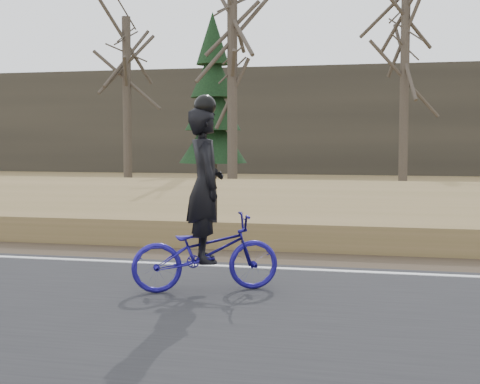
# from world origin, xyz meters

# --- Properties ---
(ground) EXTENTS (120.00, 120.00, 0.00)m
(ground) POSITION_xyz_m (0.00, 0.00, 0.00)
(ground) COLOR olive
(ground) RESTS_ON ground
(road) EXTENTS (120.00, 6.00, 0.06)m
(road) POSITION_xyz_m (0.00, -2.50, 0.03)
(road) COLOR black
(road) RESTS_ON ground
(edge_line) EXTENTS (120.00, 0.12, 0.01)m
(edge_line) POSITION_xyz_m (0.00, 0.20, 0.07)
(edge_line) COLOR silver
(edge_line) RESTS_ON road
(shoulder) EXTENTS (120.00, 1.60, 0.04)m
(shoulder) POSITION_xyz_m (0.00, 1.20, 0.02)
(shoulder) COLOR #473A2B
(shoulder) RESTS_ON ground
(embankment) EXTENTS (120.00, 5.00, 0.44)m
(embankment) POSITION_xyz_m (0.00, 4.20, 0.22)
(embankment) COLOR olive
(embankment) RESTS_ON ground
(ballast) EXTENTS (120.00, 3.00, 0.45)m
(ballast) POSITION_xyz_m (0.00, 8.00, 0.23)
(ballast) COLOR slate
(ballast) RESTS_ON ground
(railroad) EXTENTS (120.00, 2.40, 0.29)m
(railroad) POSITION_xyz_m (0.00, 8.00, 0.53)
(railroad) COLOR black
(railroad) RESTS_ON ballast
(treeline_backdrop) EXTENTS (120.00, 4.00, 6.00)m
(treeline_backdrop) POSITION_xyz_m (0.00, 30.00, 3.00)
(treeline_backdrop) COLOR #383328
(treeline_backdrop) RESTS_ON ground
(cyclist) EXTENTS (1.84, 1.26, 2.31)m
(cyclist) POSITION_xyz_m (1.46, -1.35, 0.81)
(cyclist) COLOR navy
(cyclist) RESTS_ON road
(bare_tree_left) EXTENTS (0.36, 0.36, 6.99)m
(bare_tree_left) POSITION_xyz_m (-7.22, 17.45, 3.50)
(bare_tree_left) COLOR #4C4438
(bare_tree_left) RESTS_ON ground
(bare_tree_near_left) EXTENTS (0.36, 0.36, 7.60)m
(bare_tree_near_left) POSITION_xyz_m (-1.93, 14.25, 3.80)
(bare_tree_near_left) COLOR #4C4438
(bare_tree_near_left) RESTS_ON ground
(bare_tree_center) EXTENTS (0.36, 0.36, 9.29)m
(bare_tree_center) POSITION_xyz_m (4.04, 17.64, 4.65)
(bare_tree_center) COLOR #4C4438
(bare_tree_center) RESTS_ON ground
(conifer) EXTENTS (2.60, 2.60, 6.72)m
(conifer) POSITION_xyz_m (-3.07, 15.84, 3.18)
(conifer) COLOR #4C4438
(conifer) RESTS_ON ground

